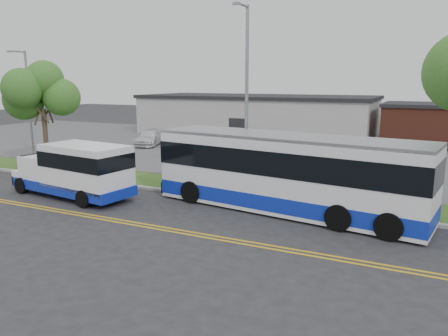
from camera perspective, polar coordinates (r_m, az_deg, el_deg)
The scene contains 18 objects.
ground at distance 22.45m, azimuth -7.07°, elevation -4.02°, with size 140.00×140.00×0.00m, color #28282B.
lane_line_north at distance 19.46m, azimuth -13.24°, elevation -6.64°, with size 70.00×0.12×0.01m, color gold.
lane_line_south at distance 19.24m, azimuth -13.80°, elevation -6.88°, with size 70.00×0.12×0.01m, color gold.
curb at distance 23.33m, azimuth -5.61°, elevation -3.21°, with size 80.00×0.30×0.15m, color #9E9B93.
verge at distance 24.84m, azimuth -3.45°, elevation -2.33°, with size 80.00×3.30×0.10m, color #2C541C.
parking_lot at distance 37.54m, azimuth 7.09°, elevation 2.27°, with size 80.00×25.00×0.10m, color #4C4C4F.
commercial_building at distance 48.67m, azimuth 4.24°, elevation 6.92°, with size 25.40×10.40×4.35m.
brick_wing at distance 44.34m, azimuth 24.05°, elevation 5.25°, with size 6.30×7.30×3.90m.
tree_west at distance 31.99m, azimuth -22.67°, elevation 9.07°, with size 4.40×4.40×6.91m.
streetlight_near at distance 22.67m, azimuth 2.91°, elevation 9.61°, with size 0.35×1.53×9.50m.
streetlight_far at distance 36.48m, azimuth -24.22°, elevation 8.10°, with size 0.35×1.53×8.00m.
shuttle_bus at distance 23.46m, azimuth -18.66°, elevation -0.14°, with size 7.48×3.21×2.78m.
transit_bus at distance 20.08m, azimuth 8.14°, elevation -0.65°, with size 12.95×4.61×3.52m.
pedestrian at distance 25.61m, azimuth -5.24°, elevation 0.43°, with size 0.72×0.47×1.97m, color black.
parked_car_a at distance 34.64m, azimuth 4.40°, elevation 3.00°, with size 1.71×4.91×1.62m, color silver.
parked_car_b at distance 40.67m, azimuth -9.65°, elevation 3.94°, with size 1.91×4.70×1.37m, color silver.
grocery_bag_left at distance 25.72m, azimuth -6.06°, elevation -1.42°, with size 0.32×0.32×0.32m, color white.
grocery_bag_right at distance 25.84m, azimuth -4.35°, elevation -1.33°, with size 0.32×0.32×0.32m, color white.
Camera 1 is at (11.81, -18.15, 5.91)m, focal length 35.00 mm.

